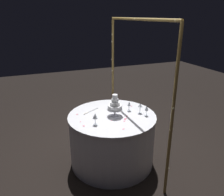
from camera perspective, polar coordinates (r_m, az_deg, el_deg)
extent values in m
plane|color=black|center=(3.54, 0.00, -15.64)|extent=(12.00, 12.00, 0.00)
cylinder|color=olive|center=(3.93, 0.21, 4.68)|extent=(0.04, 0.04, 2.03)
cylinder|color=olive|center=(2.54, 15.04, -5.21)|extent=(0.04, 0.04, 2.03)
cylinder|color=olive|center=(3.02, 6.76, 19.31)|extent=(1.71, 0.04, 0.04)
sphere|color=#F9EAB2|center=(3.80, 0.01, 14.16)|extent=(0.02, 0.02, 0.02)
sphere|color=#F9EAB2|center=(2.86, 14.11, -16.95)|extent=(0.02, 0.02, 0.02)
sphere|color=#F9EAB2|center=(3.60, 1.80, 19.59)|extent=(0.02, 0.02, 0.02)
sphere|color=#F9EAB2|center=(3.79, 0.07, 15.90)|extent=(0.02, 0.02, 0.02)
sphere|color=#F9EAB2|center=(2.52, 15.05, -4.25)|extent=(0.02, 0.02, 0.02)
sphere|color=#F9EAB2|center=(3.36, 3.26, 19.51)|extent=(0.02, 0.02, 0.02)
sphere|color=#F9EAB2|center=(3.86, -0.03, 9.79)|extent=(0.02, 0.02, 0.02)
sphere|color=#F9EAB2|center=(2.59, 14.63, -7.83)|extent=(0.02, 0.02, 0.02)
sphere|color=#F9EAB2|center=(3.08, 5.77, 19.37)|extent=(0.02, 0.02, 0.02)
sphere|color=#F9EAB2|center=(4.10, 0.31, -2.13)|extent=(0.02, 0.02, 0.02)
sphere|color=#F9EAB2|center=(2.32, 17.01, 12.61)|extent=(0.02, 0.02, 0.02)
sphere|color=#F9EAB2|center=(2.85, 8.67, 19.17)|extent=(0.02, 0.02, 0.02)
sphere|color=#F9EAB2|center=(3.87, 0.10, 7.00)|extent=(0.02, 0.02, 0.02)
sphere|color=#F9EAB2|center=(2.60, 15.03, -7.63)|extent=(0.02, 0.02, 0.02)
sphere|color=#F9EAB2|center=(2.61, 12.45, 18.85)|extent=(0.02, 0.02, 0.02)
sphere|color=#F9EAB2|center=(4.09, 0.19, -1.71)|extent=(0.02, 0.02, 0.02)
sphere|color=#F9EAB2|center=(2.46, 15.35, -2.56)|extent=(0.02, 0.02, 0.02)
sphere|color=#F9EAB2|center=(2.37, 15.92, 18.45)|extent=(0.02, 0.02, 0.02)
sphere|color=#F9EAB2|center=(3.79, 0.17, 18.19)|extent=(0.02, 0.02, 0.02)
cylinder|color=white|center=(3.33, 0.00, -10.49)|extent=(1.21, 1.21, 0.74)
cylinder|color=white|center=(3.16, 0.00, -4.57)|extent=(1.24, 1.24, 0.02)
cylinder|color=silver|center=(3.13, 0.73, -4.47)|extent=(0.11, 0.11, 0.01)
cylinder|color=silver|center=(3.11, 0.73, -3.65)|extent=(0.02, 0.02, 0.09)
cylinder|color=silver|center=(3.09, 0.73, -2.81)|extent=(0.22, 0.22, 0.01)
cylinder|color=white|center=(3.08, 0.74, -2.27)|extent=(0.20, 0.20, 0.05)
cylinder|color=white|center=(3.06, 0.74, -1.41)|extent=(0.14, 0.14, 0.05)
cylinder|color=white|center=(3.05, 0.75, -0.59)|extent=(0.09, 0.09, 0.05)
cylinder|color=white|center=(3.03, 0.75, 0.35)|extent=(0.07, 0.07, 0.06)
cylinder|color=silver|center=(3.24, 7.09, -3.77)|extent=(0.06, 0.06, 0.00)
cylinder|color=silver|center=(3.23, 7.13, -2.99)|extent=(0.01, 0.01, 0.09)
cone|color=silver|center=(3.20, 7.18, -1.82)|extent=(0.06, 0.06, 0.05)
cylinder|color=silver|center=(2.90, -4.28, -6.75)|extent=(0.06, 0.06, 0.00)
cylinder|color=silver|center=(2.88, -4.30, -5.96)|extent=(0.01, 0.01, 0.09)
cone|color=silver|center=(2.84, -4.34, -4.54)|extent=(0.06, 0.06, 0.07)
cylinder|color=silver|center=(3.40, 1.49, -2.42)|extent=(0.06, 0.06, 0.00)
cylinder|color=silver|center=(3.39, 1.49, -1.71)|extent=(0.01, 0.01, 0.09)
cone|color=silver|center=(3.36, 1.51, -0.51)|extent=(0.06, 0.06, 0.06)
cylinder|color=silver|center=(3.17, 8.68, -4.44)|extent=(0.06, 0.06, 0.00)
cylinder|color=silver|center=(3.16, 8.72, -3.75)|extent=(0.01, 0.01, 0.08)
cone|color=silver|center=(3.13, 8.80, -2.48)|extent=(0.05, 0.05, 0.07)
cylinder|color=silver|center=(3.30, 4.33, -3.22)|extent=(0.06, 0.06, 0.00)
cylinder|color=silver|center=(3.29, 4.35, -2.57)|extent=(0.01, 0.01, 0.08)
cone|color=silver|center=(3.26, 4.38, -1.42)|extent=(0.05, 0.05, 0.06)
cube|color=silver|center=(3.32, -4.91, -3.12)|extent=(0.13, 0.20, 0.01)
cube|color=white|center=(3.22, -6.60, -3.85)|extent=(0.06, 0.09, 0.01)
ellipsoid|color=#EA6B84|center=(3.00, -0.17, -5.69)|extent=(0.03, 0.02, 0.00)
ellipsoid|color=#EA6B84|center=(3.21, -8.86, -4.14)|extent=(0.03, 0.04, 0.00)
ellipsoid|color=#EA6B84|center=(2.99, -8.03, -5.99)|extent=(0.03, 0.02, 0.00)
ellipsoid|color=#EA6B84|center=(3.06, 3.53, -5.22)|extent=(0.04, 0.04, 0.00)
ellipsoid|color=#EA6B84|center=(3.60, 0.44, -1.13)|extent=(0.03, 0.03, 0.00)
ellipsoid|color=#EA6B84|center=(2.79, 2.93, -7.88)|extent=(0.03, 0.03, 0.00)
ellipsoid|color=#EA6B84|center=(3.04, 3.30, -5.41)|extent=(0.04, 0.03, 0.00)
ellipsoid|color=#EA6B84|center=(2.88, -7.21, -7.08)|extent=(0.04, 0.04, 0.00)
ellipsoid|color=#EA6B84|center=(2.98, 3.18, -5.89)|extent=(0.03, 0.04, 0.00)
ellipsoid|color=#EA6B84|center=(3.36, 8.80, -3.00)|extent=(0.03, 0.03, 0.00)
ellipsoid|color=#EA6B84|center=(3.46, 4.96, -2.08)|extent=(0.04, 0.04, 0.00)
ellipsoid|color=#EA6B84|center=(3.13, 3.79, -4.63)|extent=(0.04, 0.04, 0.00)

